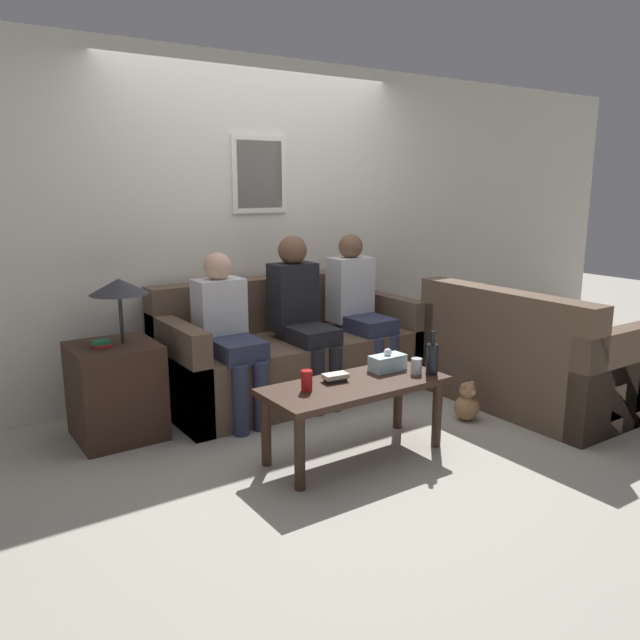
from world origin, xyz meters
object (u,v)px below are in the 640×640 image
person_middle (301,312)px  teddy_bear (467,404)px  couch_side (527,363)px  coffee_table (355,394)px  couch_main (290,355)px  drinking_glass (416,366)px  person_right (359,305)px  person_left (228,330)px  wine_bottle (432,358)px

person_middle → teddy_bear: size_ratio=4.49×
couch_side → coffee_table: bearing=90.0°
couch_main → teddy_bear: bearing=-57.7°
couch_main → teddy_bear: couch_main is taller
teddy_bear → coffee_table: bearing=-178.9°
couch_main → couch_side: size_ratio=1.35×
couch_main → drinking_glass: couch_main is taller
coffee_table → person_right: person_right is taller
coffee_table → person_left: size_ratio=0.98×
person_left → person_middle: size_ratio=0.93×
coffee_table → teddy_bear: bearing=1.1°
couch_side → wine_bottle: (-1.12, -0.13, 0.25)m
coffee_table → person_right: bearing=51.4°
drinking_glass → person_right: size_ratio=0.08×
wine_bottle → teddy_bear: 0.69m
person_middle → person_right: 0.56m
couch_side → drinking_glass: 1.22m
teddy_bear → wine_bottle: bearing=-163.4°
couch_side → wine_bottle: size_ratio=5.43×
person_middle → person_right: (0.56, 0.02, -0.02)m
couch_main → person_right: size_ratio=1.63×
coffee_table → teddy_bear: (1.01, 0.02, -0.28)m
wine_bottle → teddy_bear: size_ratio=0.99×
person_left → teddy_bear: 1.75m
wine_bottle → teddy_bear: (0.51, 0.15, -0.45)m
wine_bottle → couch_main: bearing=100.1°
drinking_glass → person_right: 1.21m
wine_bottle → person_right: person_right is taller
coffee_table → drinking_glass: size_ratio=11.38×
person_right → teddy_bear: person_right is taller
coffee_table → person_middle: 1.11m
couch_main → drinking_glass: size_ratio=20.04×
wine_bottle → person_left: 1.41m
couch_main → coffee_table: (-0.27, -1.19, 0.08)m
person_right → couch_main: bearing=166.0°
couch_main → wine_bottle: (0.24, -1.32, 0.25)m
person_left → person_middle: (0.62, 0.04, 0.05)m
person_middle → coffee_table: bearing=-104.9°
couch_side → teddy_bear: size_ratio=5.36×
wine_bottle → drinking_glass: (-0.08, 0.06, -0.05)m
coffee_table → couch_main: bearing=77.4°
wine_bottle → person_middle: person_middle is taller
coffee_table → person_right: (0.84, 1.05, 0.28)m
coffee_table → drinking_glass: (0.42, -0.08, 0.12)m
teddy_bear → person_left: bearing=144.4°
wine_bottle → person_middle: 1.19m
drinking_glass → teddy_bear: bearing=9.3°
person_left → teddy_bear: person_left is taller
teddy_bear → person_right: bearing=99.5°
couch_main → person_left: 0.73m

